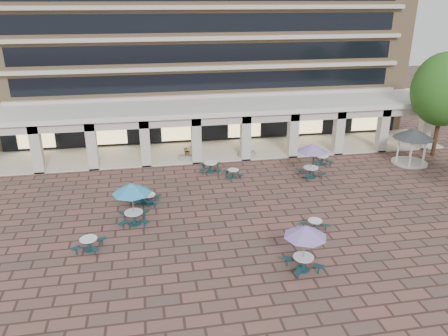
{
  "coord_description": "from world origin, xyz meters",
  "views": [
    {
      "loc": [
        -5.99,
        -22.27,
        13.17
      ],
      "look_at": [
        -1.44,
        3.0,
        3.06
      ],
      "focal_mm": 35.0,
      "sensor_mm": 36.0,
      "label": 1
    }
  ],
  "objects": [
    {
      "name": "planter_left",
      "position": [
        -2.83,
        12.9,
        0.59
      ],
      "size": [
        1.5,
        0.91,
        1.36
      ],
      "color": "gray",
      "rests_on": "ground"
    },
    {
      "name": "picnic_table_6",
      "position": [
        1.4,
        -4.22,
        2.18
      ],
      "size": [
        2.22,
        2.22,
        2.56
      ],
      "rotation": [
        0.0,
        0.0,
        0.17
      ],
      "color": "#14383E",
      "rests_on": "ground"
    },
    {
      "name": "picnic_table_10",
      "position": [
        0.3,
        8.58,
        0.39
      ],
      "size": [
        1.48,
        1.48,
        0.65
      ],
      "rotation": [
        0.0,
        0.0,
        -0.03
      ],
      "color": "#14383E",
      "rests_on": "ground"
    },
    {
      "name": "picnic_table_9",
      "position": [
        -6.29,
        4.97,
        0.43
      ],
      "size": [
        1.86,
        1.86,
        0.72
      ],
      "rotation": [
        0.0,
        0.0,
        -0.25
      ],
      "color": "#14383E",
      "rests_on": "ground"
    },
    {
      "name": "picnic_table_5",
      "position": [
        -9.65,
        -0.3,
        0.43
      ],
      "size": [
        1.9,
        1.9,
        0.72
      ],
      "rotation": [
        0.0,
        0.0,
        -0.28
      ],
      "color": "#14383E",
      "rests_on": "ground"
    },
    {
      "name": "gazebo",
      "position": [
        15.58,
        8.96,
        2.3
      ],
      "size": [
        3.27,
        3.27,
        3.05
      ],
      "rotation": [
        0.0,
        0.0,
        -0.05
      ],
      "color": "beige",
      "rests_on": "ground"
    },
    {
      "name": "ground",
      "position": [
        0.0,
        0.0,
        0.0
      ],
      "size": [
        120.0,
        120.0,
        0.0
      ],
      "primitive_type": "plane",
      "color": "brown",
      "rests_on": "ground"
    },
    {
      "name": "picnic_table_12",
      "position": [
        -1.28,
        10.0,
        0.49
      ],
      "size": [
        2.0,
        2.0,
        0.81
      ],
      "rotation": [
        0.0,
        0.0,
        -0.14
      ],
      "color": "#14383E",
      "rests_on": "ground"
    },
    {
      "name": "picnic_table_11",
      "position": [
        6.21,
        7.48,
        2.34
      ],
      "size": [
        2.39,
        2.39,
        2.76
      ],
      "rotation": [
        0.0,
        0.0,
        0.16
      ],
      "color": "#14383E",
      "rests_on": "ground"
    },
    {
      "name": "planter_right",
      "position": [
        2.35,
        12.9,
        0.57
      ],
      "size": [
        1.5,
        0.81,
        1.34
      ],
      "color": "gray",
      "rests_on": "ground"
    },
    {
      "name": "tree_east_c",
      "position": [
        18.7,
        10.33,
        5.9
      ],
      "size": [
        5.42,
        5.42,
        9.02
      ],
      "color": "#3F2E19",
      "rests_on": "ground"
    },
    {
      "name": "picnic_table_13",
      "position": [
        8.17,
        10.0,
        0.47
      ],
      "size": [
        1.95,
        1.95,
        0.79
      ],
      "rotation": [
        0.0,
        0.0,
        -0.16
      ],
      "color": "#14383E",
      "rests_on": "ground"
    },
    {
      "name": "picnic_table_7",
      "position": [
        3.53,
        -0.38,
        0.38
      ],
      "size": [
        1.77,
        1.77,
        0.64
      ],
      "rotation": [
        0.0,
        0.0,
        0.44
      ],
      "color": "#14383E",
      "rests_on": "ground"
    },
    {
      "name": "picnic_table_8",
      "position": [
        -6.78,
        5.2,
        0.47
      ],
      "size": [
        2.02,
        2.02,
        0.78
      ],
      "rotation": [
        0.0,
        0.0,
        -0.24
      ],
      "color": "#14383E",
      "rests_on": "ground"
    },
    {
      "name": "apartment_building",
      "position": [
        0.0,
        25.47,
        12.6
      ],
      "size": [
        40.0,
        15.5,
        25.2
      ],
      "color": "tan",
      "rests_on": "ground"
    },
    {
      "name": "picnic_table_4",
      "position": [
        -7.22,
        2.25,
        2.34
      ],
      "size": [
        2.38,
        2.38,
        2.75
      ],
      "rotation": [
        0.0,
        0.0,
        -0.01
      ],
      "color": "#14383E",
      "rests_on": "ground"
    },
    {
      "name": "retail_arcade",
      "position": [
        0.0,
        14.8,
        3.0
      ],
      "size": [
        42.0,
        6.6,
        4.4
      ],
      "color": "white",
      "rests_on": "ground"
    }
  ]
}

